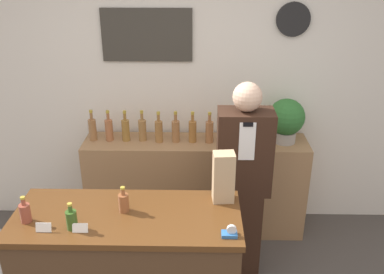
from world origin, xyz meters
name	(u,v)px	position (x,y,z in m)	size (l,w,h in m)	color
back_wall	(183,84)	(0.00, 2.00, 1.36)	(5.20, 0.09, 2.70)	silver
back_shelf	(196,186)	(0.12, 1.74, 0.45)	(1.98, 0.40, 0.91)	#9E754C
shopkeeper	(243,184)	(0.49, 1.17, 0.81)	(0.41, 0.26, 1.62)	#331E14
potted_plant	(286,119)	(0.90, 1.75, 1.12)	(0.32, 0.32, 0.39)	#9E998E
paper_bag	(223,177)	(0.31, 0.68, 1.14)	(0.14, 0.12, 0.34)	tan
tape_dispenser	(230,233)	(0.33, 0.30, 1.00)	(0.09, 0.06, 0.07)	#2D66A8
price_card_left	(44,228)	(-0.74, 0.32, 1.00)	(0.09, 0.02, 0.06)	white
price_card_right	(80,228)	(-0.53, 0.32, 1.00)	(0.09, 0.02, 0.06)	white
counter_bottle_0	(25,212)	(-0.88, 0.41, 1.04)	(0.06, 0.06, 0.17)	brown
counter_bottle_1	(72,219)	(-0.58, 0.35, 1.04)	(0.06, 0.06, 0.17)	#34561F
counter_bottle_2	(124,202)	(-0.31, 0.54, 1.04)	(0.06, 0.06, 0.17)	brown
shelf_bottle_0	(93,129)	(-0.79, 1.76, 1.01)	(0.07, 0.07, 0.28)	#96683E
shelf_bottle_1	(109,129)	(-0.64, 1.75, 1.01)	(0.07, 0.07, 0.28)	#A4643E
shelf_bottle_2	(126,129)	(-0.50, 1.75, 1.01)	(0.07, 0.07, 0.28)	olive
shelf_bottle_3	(142,129)	(-0.35, 1.75, 1.01)	(0.07, 0.07, 0.28)	olive
shelf_bottle_4	(159,131)	(-0.20, 1.73, 1.01)	(0.07, 0.07, 0.28)	olive
shelf_bottle_5	(176,130)	(-0.05, 1.74, 1.01)	(0.07, 0.07, 0.28)	#9A673D
shelf_bottle_6	(193,131)	(0.09, 1.73, 1.01)	(0.07, 0.07, 0.28)	#9E6831
shelf_bottle_7	(209,131)	(0.24, 1.73, 1.01)	(0.07, 0.07, 0.28)	#A2683D
shelf_bottle_8	(226,130)	(0.39, 1.75, 1.01)	(0.07, 0.07, 0.28)	#9E6933
shelf_bottle_9	(243,132)	(0.53, 1.72, 1.01)	(0.07, 0.07, 0.28)	#A3653C
shelf_bottle_10	(260,130)	(0.68, 1.76, 1.01)	(0.07, 0.07, 0.28)	olive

